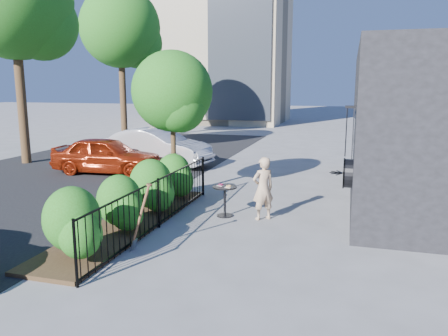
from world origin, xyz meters
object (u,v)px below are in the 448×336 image
(cafe_table, at_px, (225,196))
(woman, at_px, (263,188))
(shovel, at_px, (139,221))
(car_silver, at_px, (156,147))
(car_red, at_px, (106,155))
(street_tree_far, at_px, (121,32))
(patio_tree, at_px, (174,96))
(street_tree_near, at_px, (14,8))

(cafe_table, relative_size, woman, 0.53)
(shovel, height_order, car_silver, car_silver)
(shovel, distance_m, car_red, 7.85)
(street_tree_far, height_order, cafe_table, street_tree_far)
(patio_tree, distance_m, cafe_table, 3.32)
(street_tree_near, height_order, car_red, street_tree_near)
(cafe_table, relative_size, car_silver, 0.18)
(street_tree_far, height_order, shovel, street_tree_far)
(shovel, height_order, car_red, shovel)
(street_tree_near, xyz_separation_m, street_tree_far, (0.00, 8.00, 0.00))
(street_tree_far, distance_m, woman, 17.29)
(woman, height_order, car_silver, woman)
(shovel, bearing_deg, car_silver, 112.79)
(street_tree_far, height_order, car_silver, street_tree_far)
(cafe_table, bearing_deg, shovel, -109.11)
(street_tree_near, xyz_separation_m, car_silver, (5.19, 0.97, -5.20))
(car_silver, bearing_deg, car_red, 159.72)
(woman, relative_size, car_red, 0.39)
(cafe_table, xyz_separation_m, car_silver, (-4.39, 5.71, 0.22))
(street_tree_far, distance_m, car_red, 11.17)
(patio_tree, height_order, street_tree_near, street_tree_near)
(street_tree_near, bearing_deg, car_silver, 10.58)
(car_silver, bearing_deg, street_tree_far, 44.84)
(patio_tree, relative_size, cafe_table, 5.12)
(patio_tree, xyz_separation_m, car_red, (-3.55, 2.28, -2.12))
(patio_tree, distance_m, street_tree_far, 13.95)
(street_tree_far, distance_m, cafe_table, 16.84)
(car_red, bearing_deg, woman, -124.88)
(car_red, relative_size, car_silver, 0.87)
(patio_tree, relative_size, car_silver, 0.91)
(car_red, bearing_deg, shovel, -148.65)
(street_tree_near, bearing_deg, street_tree_far, 90.00)
(patio_tree, xyz_separation_m, cafe_table, (1.88, -1.54, -2.26))
(woman, xyz_separation_m, car_silver, (-5.30, 5.70, -0.02))
(shovel, bearing_deg, street_tree_near, 139.79)
(patio_tree, height_order, cafe_table, patio_tree)
(patio_tree, relative_size, street_tree_far, 0.48)
(car_silver, bearing_deg, shovel, -148.81)
(patio_tree, bearing_deg, woman, -28.80)
(patio_tree, height_order, woman, patio_tree)
(patio_tree, relative_size, woman, 2.70)
(patio_tree, height_order, street_tree_far, street_tree_far)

